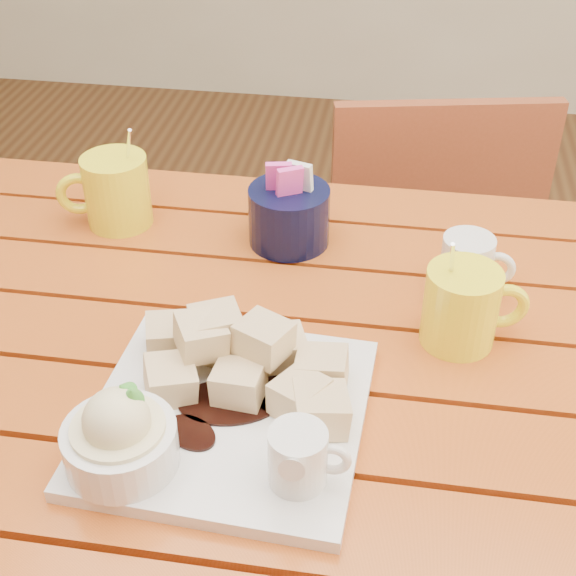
% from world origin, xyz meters
% --- Properties ---
extents(table, '(1.20, 0.79, 0.75)m').
position_xyz_m(table, '(0.00, 0.00, 0.64)').
color(table, '#A14614').
rests_on(table, ground).
extents(dessert_plate, '(0.28, 0.28, 0.11)m').
position_xyz_m(dessert_plate, '(-0.05, -0.13, 0.78)').
color(dessert_plate, white).
rests_on(dessert_plate, table).
extents(coffee_mug_left, '(0.13, 0.09, 0.15)m').
position_xyz_m(coffee_mug_left, '(-0.27, 0.24, 0.80)').
color(coffee_mug_left, yellow).
rests_on(coffee_mug_left, table).
extents(coffee_mug_right, '(0.12, 0.08, 0.14)m').
position_xyz_m(coffee_mug_right, '(0.19, 0.05, 0.80)').
color(coffee_mug_right, yellow).
rests_on(coffee_mug_right, table).
extents(cream_pitcher, '(0.09, 0.08, 0.08)m').
position_xyz_m(cream_pitcher, '(0.20, 0.15, 0.79)').
color(cream_pitcher, white).
rests_on(cream_pitcher, table).
extents(sugar_caddy, '(0.11, 0.11, 0.12)m').
position_xyz_m(sugar_caddy, '(-0.03, 0.22, 0.79)').
color(sugar_caddy, black).
rests_on(sugar_caddy, table).
extents(chair_far, '(0.45, 0.45, 0.81)m').
position_xyz_m(chair_far, '(0.16, 0.68, 0.45)').
color(chair_far, brown).
rests_on(chair_far, ground).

